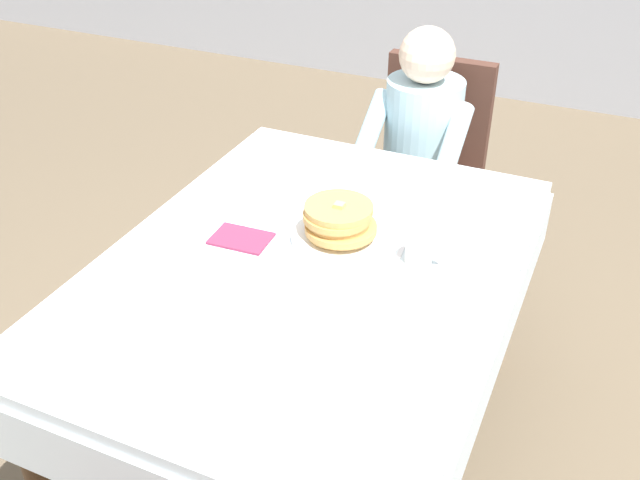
% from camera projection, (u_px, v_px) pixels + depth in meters
% --- Properties ---
extents(ground_plane, '(14.00, 14.00, 0.00)m').
position_uv_depth(ground_plane, '(310.00, 442.00, 2.43)').
color(ground_plane, brown).
extents(dining_table_main, '(1.12, 1.52, 0.74)m').
position_uv_depth(dining_table_main, '(308.00, 286.00, 2.08)').
color(dining_table_main, silver).
rests_on(dining_table_main, ground).
extents(chair_diner, '(0.44, 0.45, 0.93)m').
position_uv_depth(chair_diner, '(428.00, 158.00, 3.03)').
color(chair_diner, '#4C2D23').
rests_on(chair_diner, ground).
extents(diner_person, '(0.40, 0.43, 1.12)m').
position_uv_depth(diner_person, '(419.00, 143.00, 2.84)').
color(diner_person, silver).
rests_on(diner_person, ground).
extents(plate_breakfast, '(0.28, 0.28, 0.02)m').
position_uv_depth(plate_breakfast, '(339.00, 237.00, 2.11)').
color(plate_breakfast, white).
rests_on(plate_breakfast, dining_table_main).
extents(breakfast_stack, '(0.22, 0.22, 0.11)m').
position_uv_depth(breakfast_stack, '(338.00, 220.00, 2.08)').
color(breakfast_stack, tan).
rests_on(breakfast_stack, plate_breakfast).
extents(cup_coffee, '(0.11, 0.08, 0.08)m').
position_uv_depth(cup_coffee, '(420.00, 249.00, 2.00)').
color(cup_coffee, white).
rests_on(cup_coffee, dining_table_main).
extents(fork_left_of_plate, '(0.01, 0.18, 0.00)m').
position_uv_depth(fork_left_of_plate, '(278.00, 228.00, 2.17)').
color(fork_left_of_plate, silver).
rests_on(fork_left_of_plate, dining_table_main).
extents(knife_right_of_plate, '(0.03, 0.20, 0.00)m').
position_uv_depth(knife_right_of_plate, '(398.00, 257.00, 2.04)').
color(knife_right_of_plate, silver).
rests_on(knife_right_of_plate, dining_table_main).
extents(spoon_near_edge, '(0.15, 0.04, 0.00)m').
position_uv_depth(spoon_near_edge, '(293.00, 295.00, 1.89)').
color(spoon_near_edge, silver).
rests_on(spoon_near_edge, dining_table_main).
extents(napkin_folded, '(0.18, 0.13, 0.01)m').
position_uv_depth(napkin_folded, '(241.00, 239.00, 2.12)').
color(napkin_folded, '#8C2D4C').
rests_on(napkin_folded, dining_table_main).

